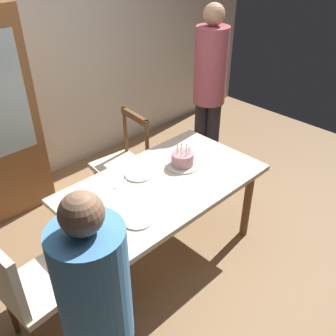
{
  "coord_description": "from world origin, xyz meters",
  "views": [
    {
      "loc": [
        -1.61,
        -1.7,
        2.39
      ],
      "look_at": [
        0.05,
        0.0,
        0.84
      ],
      "focal_mm": 40.1,
      "sensor_mm": 36.0,
      "label": 1
    }
  ],
  "objects": [
    {
      "name": "person_guest",
      "position": [
        1.17,
        0.56,
        1.05
      ],
      "size": [
        0.32,
        0.32,
        1.82
      ],
      "color": "#262328",
      "rests_on": "ground"
    },
    {
      "name": "back_wall",
      "position": [
        0.0,
        1.85,
        1.3
      ],
      "size": [
        6.4,
        0.1,
        2.6
      ],
      "primitive_type": "cube",
      "color": "beige",
      "rests_on": "ground"
    },
    {
      "name": "chair_spindle_back",
      "position": [
        0.19,
        0.76,
        0.46
      ],
      "size": [
        0.48,
        0.48,
        0.95
      ],
      "color": "beige",
      "rests_on": "ground"
    },
    {
      "name": "person_celebrant",
      "position": [
        -1.1,
        -0.72,
        0.9
      ],
      "size": [
        0.32,
        0.32,
        1.59
      ],
      "color": "#262328",
      "rests_on": "ground"
    },
    {
      "name": "fork_far_side",
      "position": [
        -0.24,
        0.2,
        0.75
      ],
      "size": [
        0.18,
        0.05,
        0.01
      ],
      "primitive_type": "cube",
      "rotation": [
        0.0,
        0.0,
        0.21
      ],
      "color": "silver",
      "rests_on": "dining_table"
    },
    {
      "name": "birthday_cake",
      "position": [
        0.27,
        0.06,
        0.8
      ],
      "size": [
        0.28,
        0.28,
        0.18
      ],
      "color": "silver",
      "rests_on": "dining_table"
    },
    {
      "name": "plate_far_side",
      "position": [
        -0.08,
        0.2,
        0.75
      ],
      "size": [
        0.22,
        0.22,
        0.01
      ],
      "primitive_type": "cylinder",
      "color": "silver",
      "rests_on": "dining_table"
    },
    {
      "name": "fork_near_celebrant",
      "position": [
        -0.59,
        -0.2,
        0.75
      ],
      "size": [
        0.18,
        0.04,
        0.01
      ],
      "primitive_type": "cube",
      "rotation": [
        0.0,
        0.0,
        0.14
      ],
      "color": "silver",
      "rests_on": "dining_table"
    },
    {
      "name": "chair_upholstered",
      "position": [
        -1.17,
        0.0,
        0.53
      ],
      "size": [
        0.47,
        0.47,
        0.95
      ],
      "color": "beige",
      "rests_on": "ground"
    },
    {
      "name": "plate_near_celebrant",
      "position": [
        -0.43,
        -0.2,
        0.75
      ],
      "size": [
        0.22,
        0.22,
        0.01
      ],
      "primitive_type": "cylinder",
      "color": "silver",
      "rests_on": "dining_table"
    },
    {
      "name": "dining_table",
      "position": [
        0.0,
        0.0,
        0.65
      ],
      "size": [
        1.56,
        0.89,
        0.74
      ],
      "color": "beige",
      "rests_on": "ground"
    },
    {
      "name": "ground",
      "position": [
        0.0,
        0.0,
        0.0
      ],
      "size": [
        6.4,
        6.4,
        0.0
      ],
      "primitive_type": "plane",
      "color": "#93704C"
    }
  ]
}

